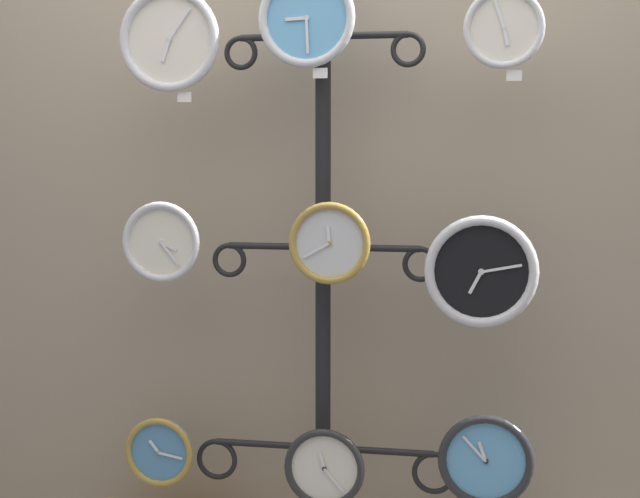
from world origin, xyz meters
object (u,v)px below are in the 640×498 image
at_px(clock_middle_center, 330,243).
at_px(clock_bottom_left, 160,452).
at_px(clock_middle_right, 481,271).
at_px(clock_top_center, 307,18).
at_px(clock_top_right, 504,28).
at_px(clock_top_left, 170,40).
at_px(clock_middle_left, 162,242).
at_px(display_stand, 323,383).
at_px(clock_bottom_center, 325,468).
at_px(clock_bottom_right, 486,460).

height_order(clock_middle_center, clock_bottom_left, clock_middle_center).
height_order(clock_middle_center, clock_middle_right, clock_middle_center).
height_order(clock_top_center, clock_top_right, clock_top_center).
xyz_separation_m(clock_top_left, clock_middle_left, (-0.05, 0.04, -0.57)).
relative_size(clock_middle_left, clock_bottom_left, 1.12).
height_order(display_stand, clock_bottom_center, display_stand).
distance_m(clock_top_center, clock_middle_right, 0.84).
relative_size(clock_middle_center, clock_bottom_center, 0.99).
distance_m(clock_top_right, clock_bottom_left, 1.56).
xyz_separation_m(clock_top_left, clock_top_center, (0.38, 0.03, 0.05)).
bearing_deg(clock_middle_center, clock_middle_left, 176.58).
relative_size(clock_top_right, clock_bottom_left, 1.00).
height_order(display_stand, clock_bottom_right, display_stand).
distance_m(display_stand, clock_bottom_left, 0.53).
bearing_deg(clock_bottom_right, clock_top_left, -178.92).
bearing_deg(clock_top_center, display_stand, 72.83).
height_order(clock_top_right, clock_middle_left, clock_top_right).
xyz_separation_m(clock_middle_left, clock_middle_right, (0.92, -0.03, -0.06)).
relative_size(clock_middle_left, clock_bottom_center, 1.01).
distance_m(clock_bottom_center, clock_bottom_right, 0.45).
bearing_deg(clock_middle_left, clock_middle_center, -3.42).
xyz_separation_m(clock_top_center, clock_middle_left, (-0.43, 0.02, -0.62)).
bearing_deg(clock_top_center, clock_bottom_center, -15.47).
relative_size(clock_middle_left, clock_bottom_right, 0.89).
bearing_deg(clock_top_center, clock_middle_left, 177.81).
bearing_deg(clock_bottom_left, clock_middle_center, -3.16).
height_order(clock_middle_left, clock_middle_center, clock_middle_center).
relative_size(clock_middle_left, clock_middle_right, 0.77).
relative_size(clock_bottom_left, clock_bottom_center, 0.91).
distance_m(clock_top_left, clock_middle_center, 0.72).
distance_m(clock_middle_center, clock_middle_right, 0.42).
xyz_separation_m(clock_middle_right, clock_bottom_right, (0.02, 0.01, -0.53)).
height_order(clock_top_center, clock_bottom_center, clock_top_center).
height_order(clock_middle_right, clock_bottom_center, clock_middle_right).
distance_m(clock_middle_right, clock_bottom_right, 0.53).
height_order(display_stand, clock_bottom_left, display_stand).
distance_m(display_stand, clock_top_center, 1.05).
height_order(clock_top_left, clock_middle_center, clock_top_left).
xyz_separation_m(display_stand, clock_middle_left, (-0.46, -0.08, 0.42)).
bearing_deg(clock_middle_left, clock_bottom_center, -3.66).
relative_size(clock_top_right, clock_middle_left, 0.90).
distance_m(clock_middle_center, clock_bottom_center, 0.65).
relative_size(display_stand, clock_middle_center, 9.13).
bearing_deg(clock_middle_center, clock_bottom_left, 176.84).
relative_size(clock_top_right, clock_bottom_center, 0.91).
xyz_separation_m(clock_middle_left, clock_middle_center, (0.50, -0.03, 0.01)).
relative_size(clock_top_left, clock_bottom_left, 1.37).
bearing_deg(clock_top_left, clock_bottom_left, 149.31).
xyz_separation_m(clock_top_right, clock_middle_right, (-0.05, -0.01, -0.64)).
bearing_deg(clock_bottom_center, clock_bottom_right, 0.66).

